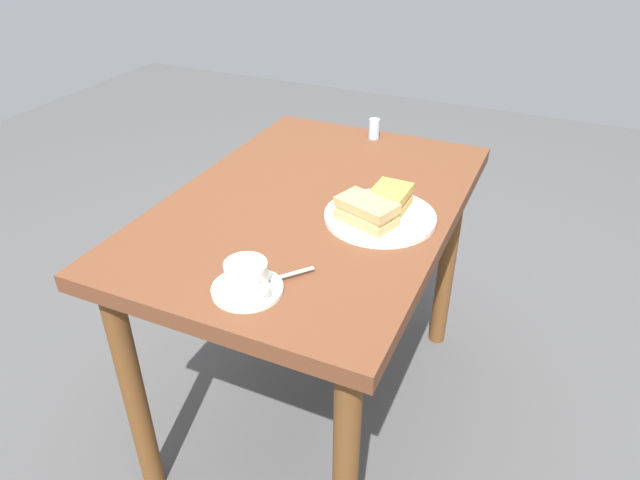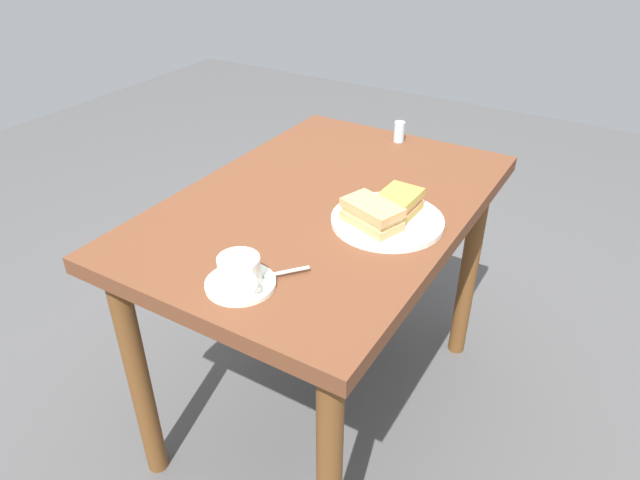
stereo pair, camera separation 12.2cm
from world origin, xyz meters
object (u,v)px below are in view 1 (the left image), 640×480
at_px(sandwich_back, 366,211).
at_px(coffee_saucer, 247,289).
at_px(spoon, 284,276).
at_px(salt_shaker, 375,129).
at_px(sandwich_plate, 380,217).
at_px(dining_table, 314,234).
at_px(sandwich_front, 387,202).
at_px(coffee_cup, 247,275).

xyz_separation_m(sandwich_back, coffee_saucer, (0.32, -0.12, -0.04)).
xyz_separation_m(spoon, salt_shaker, (-0.78, -0.09, 0.02)).
bearing_deg(sandwich_back, spoon, -15.87).
distance_m(sandwich_plate, sandwich_back, 0.06).
height_order(sandwich_plate, coffee_saucer, sandwich_plate).
bearing_deg(sandwich_back, coffee_saucer, -20.98).
xyz_separation_m(dining_table, sandwich_back, (0.07, 0.17, 0.14)).
distance_m(dining_table, sandwich_back, 0.23).
height_order(sandwich_plate, sandwich_back, sandwich_back).
bearing_deg(sandwich_front, sandwich_back, -24.25).
bearing_deg(salt_shaker, sandwich_plate, 21.27).
relative_size(coffee_saucer, salt_shaker, 2.26).
height_order(sandwich_plate, sandwich_front, sandwich_front).
relative_size(sandwich_front, coffee_cup, 1.44).
bearing_deg(sandwich_plate, coffee_saucer, -20.99).
xyz_separation_m(sandwich_plate, coffee_saucer, (0.37, -0.14, -0.00)).
height_order(coffee_saucer, salt_shaker, salt_shaker).
bearing_deg(sandwich_back, sandwich_plate, 158.91).
bearing_deg(coffee_cup, spoon, 141.52).
distance_m(sandwich_plate, spoon, 0.33).
distance_m(sandwich_plate, coffee_cup, 0.40).
bearing_deg(sandwich_front, coffee_saucer, -21.51).
relative_size(coffee_cup, salt_shaker, 1.71).
xyz_separation_m(sandwich_back, salt_shaker, (-0.51, -0.16, -0.01)).
bearing_deg(coffee_saucer, spoon, 140.40).
height_order(dining_table, coffee_cup, coffee_cup).
relative_size(dining_table, spoon, 12.26).
distance_m(dining_table, sandwich_front, 0.24).
bearing_deg(coffee_saucer, sandwich_back, 159.02).
height_order(dining_table, sandwich_plate, sandwich_plate).
bearing_deg(spoon, sandwich_plate, 163.33).
xyz_separation_m(dining_table, sandwich_plate, (0.02, 0.18, 0.11)).
distance_m(sandwich_front, coffee_cup, 0.41).
xyz_separation_m(coffee_saucer, salt_shaker, (-0.84, -0.04, 0.03)).
bearing_deg(salt_shaker, coffee_saucer, 2.70).
distance_m(sandwich_front, salt_shaker, 0.49).
bearing_deg(spoon, sandwich_front, 162.49).
bearing_deg(coffee_saucer, coffee_cup, 68.31).
bearing_deg(coffee_cup, sandwich_plate, 159.24).
relative_size(dining_table, sandwich_front, 6.71).
distance_m(dining_table, coffee_saucer, 0.41).
xyz_separation_m(dining_table, salt_shaker, (-0.44, 0.00, 0.13)).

